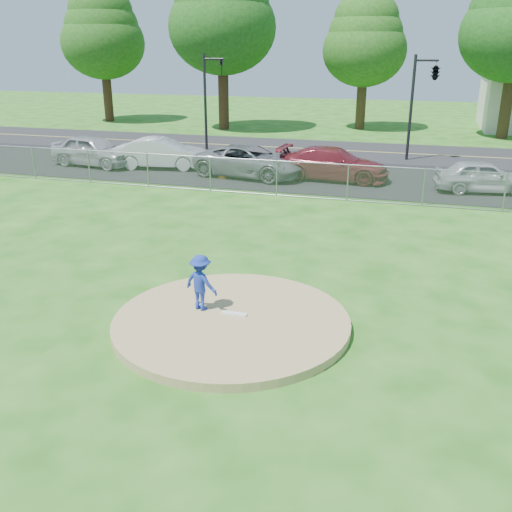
{
  "coord_description": "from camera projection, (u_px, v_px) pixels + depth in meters",
  "views": [
    {
      "loc": [
        3.8,
        -11.05,
        6.03
      ],
      "look_at": [
        0.0,
        2.0,
        1.0
      ],
      "focal_mm": 40.0,
      "sensor_mm": 36.0,
      "label": 1
    }
  ],
  "objects": [
    {
      "name": "chain_link_fence",
      "position": [
        323.0,
        181.0,
        23.58
      ],
      "size": [
        40.0,
        0.06,
        1.5
      ],
      "primitive_type": "cube",
      "color": "gray",
      "rests_on": "ground"
    },
    {
      "name": "parked_car_darkred",
      "position": [
        333.0,
        164.0,
        26.98
      ],
      "size": [
        5.38,
        2.48,
        1.52
      ],
      "primitive_type": "imported",
      "rotation": [
        0.0,
        0.0,
        1.5
      ],
      "color": "maroon",
      "rests_on": "parking_lot"
    },
    {
      "name": "tree_left",
      "position": [
        222.0,
        13.0,
        40.98
      ],
      "size": [
        7.84,
        7.84,
        12.53
      ],
      "color": "#351E13",
      "rests_on": "ground"
    },
    {
      "name": "traffic_cone",
      "position": [
        222.0,
        171.0,
        27.45
      ],
      "size": [
        0.35,
        0.35,
        0.68
      ],
      "primitive_type": "cone",
      "color": "orange",
      "rests_on": "parking_lot"
    },
    {
      "name": "pitching_rubber",
      "position": [
        234.0,
        314.0,
        13.14
      ],
      "size": [
        0.6,
        0.15,
        0.04
      ],
      "primitive_type": "cube",
      "color": "white",
      "rests_on": "pitchers_mound"
    },
    {
      "name": "traffic_signal_left",
      "position": [
        209.0,
        93.0,
        33.98
      ],
      "size": [
        1.28,
        0.2,
        5.6
      ],
      "color": "black",
      "rests_on": "ground"
    },
    {
      "name": "tree_center",
      "position": [
        365.0,
        39.0,
        41.67
      ],
      "size": [
        6.16,
        6.16,
        9.84
      ],
      "color": "#392514",
      "rests_on": "ground"
    },
    {
      "name": "parked_car_silver",
      "position": [
        93.0,
        151.0,
        30.11
      ],
      "size": [
        4.96,
        2.61,
        1.61
      ],
      "primitive_type": "imported",
      "rotation": [
        0.0,
        0.0,
        1.42
      ],
      "color": "#A3A3A8",
      "rests_on": "parking_lot"
    },
    {
      "name": "parked_car_pearl",
      "position": [
        483.0,
        176.0,
        24.69
      ],
      "size": [
        4.27,
        2.24,
        1.38
      ],
      "primitive_type": "imported",
      "rotation": [
        0.0,
        0.0,
        1.72
      ],
      "color": "#AFB2B4",
      "rests_on": "parking_lot"
    },
    {
      "name": "ground",
      "position": [
        314.0,
        211.0,
        22.04
      ],
      "size": [
        120.0,
        120.0,
        0.0
      ],
      "primitive_type": "plane",
      "color": "#1F5913",
      "rests_on": "ground"
    },
    {
      "name": "parked_car_white",
      "position": [
        161.0,
        153.0,
        29.54
      ],
      "size": [
        4.91,
        2.35,
        1.55
      ],
      "primitive_type": "imported",
      "rotation": [
        0.0,
        0.0,
        1.73
      ],
      "color": "silver",
      "rests_on": "parking_lot"
    },
    {
      "name": "street",
      "position": [
        357.0,
        151.0,
        34.65
      ],
      "size": [
        60.0,
        7.0,
        0.01
      ],
      "primitive_type": "cube",
      "color": "black",
      "rests_on": "ground"
    },
    {
      "name": "pitcher",
      "position": [
        201.0,
        282.0,
        13.21
      ],
      "size": [
        0.97,
        0.73,
        1.34
      ],
      "primitive_type": "imported",
      "rotation": [
        0.0,
        0.0,
        2.84
      ],
      "color": "#1C339B",
      "rests_on": "pitchers_mound"
    },
    {
      "name": "traffic_signal_center",
      "position": [
        433.0,
        74.0,
        30.21
      ],
      "size": [
        1.42,
        2.48,
        5.6
      ],
      "color": "black",
      "rests_on": "ground"
    },
    {
      "name": "parking_lot",
      "position": [
        339.0,
        177.0,
        27.89
      ],
      "size": [
        50.0,
        8.0,
        0.01
      ],
      "primitive_type": "cube",
      "color": "black",
      "rests_on": "ground"
    },
    {
      "name": "parked_car_gray",
      "position": [
        250.0,
        161.0,
        27.63
      ],
      "size": [
        5.76,
        3.38,
        1.51
      ],
      "primitive_type": "imported",
      "rotation": [
        0.0,
        0.0,
        1.4
      ],
      "color": "slate",
      "rests_on": "parking_lot"
    },
    {
      "name": "tree_far_left",
      "position": [
        102.0,
        32.0,
        46.07
      ],
      "size": [
        6.72,
        6.72,
        10.74
      ],
      "color": "#361E13",
      "rests_on": "ground"
    },
    {
      "name": "pitchers_mound",
      "position": [
        232.0,
        322.0,
        13.0
      ],
      "size": [
        5.4,
        5.4,
        0.2
      ],
      "primitive_type": "cylinder",
      "color": "#9F8857",
      "rests_on": "ground"
    }
  ]
}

